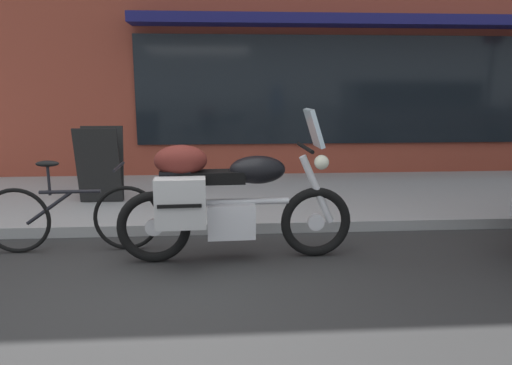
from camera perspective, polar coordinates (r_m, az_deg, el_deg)
ground_plane at (r=4.07m, az=-12.15°, el=-12.20°), size 80.00×80.00×0.00m
touring_motorcycle at (r=4.38m, az=-4.02°, el=-1.77°), size 2.21×0.72×1.42m
parked_bicycle at (r=5.02m, az=-21.32°, el=-3.77°), size 1.71×0.48×0.92m
sandwich_board_sign at (r=6.51m, az=-18.22°, el=2.06°), size 0.55×0.42×0.98m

